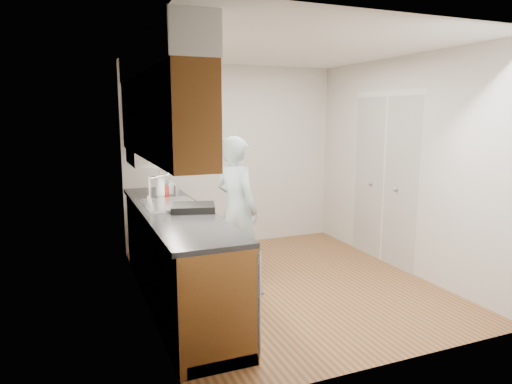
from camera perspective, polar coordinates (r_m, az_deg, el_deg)
floor at (r=5.12m, az=3.76°, el=-11.39°), size 3.50×3.50×0.00m
ceiling at (r=4.82m, az=4.11°, el=17.56°), size 3.50×3.50×0.00m
wall_left at (r=4.36m, az=-14.04°, el=1.63°), size 0.02×3.50×2.50m
wall_right at (r=5.63m, az=17.79°, el=3.24°), size 0.02×3.50×2.50m
wall_back at (r=6.42m, az=-3.00°, el=4.45°), size 3.00×0.02×2.50m
counter at (r=4.58m, az=-9.89°, el=-7.61°), size 0.64×2.80×1.30m
upper_cabinets at (r=4.40m, az=-12.30°, el=10.90°), size 0.47×2.80×1.21m
closet_door at (r=5.88m, az=15.71°, el=1.39°), size 0.02×1.22×2.05m
floor_mat at (r=5.23m, az=-2.37°, el=-10.81°), size 0.79×1.03×0.02m
person at (r=4.98m, az=-2.45°, el=-0.93°), size 0.65×0.76×1.81m
soap_bottle_a at (r=5.09m, az=-11.87°, el=0.98°), size 0.13×0.13×0.29m
soap_bottle_b at (r=5.29m, az=-10.65°, el=0.77°), size 0.09×0.09×0.19m
soap_bottle_c at (r=5.35m, az=-10.96°, el=0.69°), size 0.16×0.16×0.15m
soda_can at (r=5.11m, az=-11.21°, el=0.10°), size 0.09×0.09×0.13m
steel_can at (r=5.19m, az=-9.90°, el=0.22°), size 0.08×0.08×0.11m
dish_rack at (r=4.34m, az=-7.86°, el=-1.96°), size 0.47×0.43×0.06m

